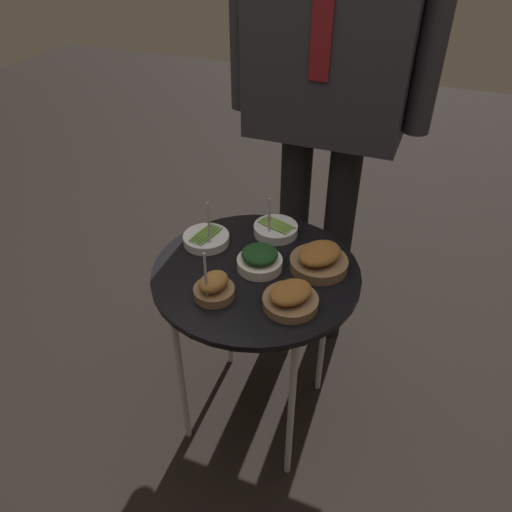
{
  "coord_description": "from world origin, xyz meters",
  "views": [
    {
      "loc": [
        0.41,
        -1.04,
        1.53
      ],
      "look_at": [
        0.0,
        0.0,
        0.69
      ],
      "focal_mm": 35.0,
      "sensor_mm": 36.0,
      "label": 1
    }
  ],
  "objects_px": {
    "bowl_roast_center": "(291,298)",
    "bowl_spinach_back_right": "(260,260)",
    "serving_cart": "(256,284)",
    "bowl_roast_far_rim": "(214,287)",
    "bowl_asparagus_back_left": "(206,238)",
    "bowl_roast_front_center": "(319,259)",
    "waiter_figure": "(330,57)",
    "bowl_asparagus_mid_right": "(276,229)"
  },
  "relations": [
    {
      "from": "serving_cart",
      "to": "bowl_asparagus_mid_right",
      "type": "distance_m",
      "value": 0.21
    },
    {
      "from": "bowl_roast_front_center",
      "to": "bowl_asparagus_back_left",
      "type": "bearing_deg",
      "value": -179.33
    },
    {
      "from": "bowl_roast_center",
      "to": "bowl_roast_far_rim",
      "type": "bearing_deg",
      "value": -169.11
    },
    {
      "from": "bowl_roast_far_rim",
      "to": "waiter_figure",
      "type": "relative_size",
      "value": 0.09
    },
    {
      "from": "bowl_roast_center",
      "to": "bowl_asparagus_back_left",
      "type": "bearing_deg",
      "value": 151.78
    },
    {
      "from": "bowl_roast_front_center",
      "to": "bowl_spinach_back_right",
      "type": "bearing_deg",
      "value": -158.68
    },
    {
      "from": "bowl_asparagus_mid_right",
      "to": "bowl_asparagus_back_left",
      "type": "relative_size",
      "value": 0.89
    },
    {
      "from": "serving_cart",
      "to": "bowl_roast_center",
      "type": "height_order",
      "value": "bowl_roast_center"
    },
    {
      "from": "bowl_spinach_back_right",
      "to": "bowl_asparagus_back_left",
      "type": "bearing_deg",
      "value": 163.84
    },
    {
      "from": "bowl_roast_front_center",
      "to": "bowl_asparagus_back_left",
      "type": "height_order",
      "value": "bowl_asparagus_back_left"
    },
    {
      "from": "serving_cart",
      "to": "bowl_asparagus_back_left",
      "type": "relative_size",
      "value": 3.97
    },
    {
      "from": "bowl_roast_far_rim",
      "to": "bowl_asparagus_mid_right",
      "type": "bearing_deg",
      "value": 81.24
    },
    {
      "from": "bowl_asparagus_mid_right",
      "to": "bowl_roast_center",
      "type": "relative_size",
      "value": 0.97
    },
    {
      "from": "bowl_roast_front_center",
      "to": "bowl_asparagus_mid_right",
      "type": "distance_m",
      "value": 0.21
    },
    {
      "from": "bowl_asparagus_mid_right",
      "to": "bowl_asparagus_back_left",
      "type": "xyz_separation_m",
      "value": [
        -0.18,
        -0.12,
        -0.0
      ]
    },
    {
      "from": "bowl_roast_far_rim",
      "to": "bowl_roast_center",
      "type": "xyz_separation_m",
      "value": [
        0.2,
        0.04,
        -0.0
      ]
    },
    {
      "from": "bowl_roast_far_rim",
      "to": "bowl_asparagus_mid_right",
      "type": "distance_m",
      "value": 0.34
    },
    {
      "from": "bowl_spinach_back_right",
      "to": "bowl_asparagus_back_left",
      "type": "distance_m",
      "value": 0.21
    },
    {
      "from": "bowl_asparagus_mid_right",
      "to": "bowl_roast_center",
      "type": "xyz_separation_m",
      "value": [
        0.15,
        -0.3,
        0.01
      ]
    },
    {
      "from": "serving_cart",
      "to": "bowl_roast_far_rim",
      "type": "distance_m",
      "value": 0.18
    },
    {
      "from": "bowl_roast_center",
      "to": "waiter_figure",
      "type": "height_order",
      "value": "waiter_figure"
    },
    {
      "from": "bowl_roast_front_center",
      "to": "waiter_figure",
      "type": "height_order",
      "value": "waiter_figure"
    },
    {
      "from": "bowl_roast_far_rim",
      "to": "bowl_roast_front_center",
      "type": "relative_size",
      "value": 0.96
    },
    {
      "from": "bowl_roast_far_rim",
      "to": "bowl_spinach_back_right",
      "type": "height_order",
      "value": "bowl_roast_far_rim"
    },
    {
      "from": "bowl_spinach_back_right",
      "to": "serving_cart",
      "type": "bearing_deg",
      "value": -113.11
    },
    {
      "from": "bowl_roast_far_rim",
      "to": "serving_cart",
      "type": "bearing_deg",
      "value": 66.38
    },
    {
      "from": "bowl_roast_far_rim",
      "to": "bowl_spinach_back_right",
      "type": "distance_m",
      "value": 0.17
    },
    {
      "from": "bowl_roast_front_center",
      "to": "bowl_roast_center",
      "type": "height_order",
      "value": "bowl_roast_front_center"
    },
    {
      "from": "waiter_figure",
      "to": "bowl_roast_center",
      "type": "bearing_deg",
      "value": -81.27
    },
    {
      "from": "serving_cart",
      "to": "bowl_asparagus_mid_right",
      "type": "xyz_separation_m",
      "value": [
        -0.01,
        0.19,
        0.07
      ]
    },
    {
      "from": "bowl_spinach_back_right",
      "to": "bowl_asparagus_back_left",
      "type": "relative_size",
      "value": 0.8
    },
    {
      "from": "bowl_roast_far_rim",
      "to": "bowl_asparagus_back_left",
      "type": "height_order",
      "value": "bowl_asparagus_back_left"
    },
    {
      "from": "bowl_roast_far_rim",
      "to": "bowl_asparagus_back_left",
      "type": "xyz_separation_m",
      "value": [
        -0.13,
        0.21,
        -0.01
      ]
    },
    {
      "from": "bowl_roast_front_center",
      "to": "bowl_asparagus_back_left",
      "type": "relative_size",
      "value": 1.03
    },
    {
      "from": "serving_cart",
      "to": "bowl_roast_front_center",
      "type": "bearing_deg",
      "value": 24.72
    },
    {
      "from": "bowl_roast_center",
      "to": "bowl_spinach_back_right",
      "type": "bearing_deg",
      "value": 137.82
    },
    {
      "from": "bowl_roast_front_center",
      "to": "waiter_figure",
      "type": "relative_size",
      "value": 0.1
    },
    {
      "from": "serving_cart",
      "to": "bowl_asparagus_mid_right",
      "type": "relative_size",
      "value": 4.45
    },
    {
      "from": "serving_cart",
      "to": "bowl_roast_far_rim",
      "type": "xyz_separation_m",
      "value": [
        -0.06,
        -0.14,
        0.08
      ]
    },
    {
      "from": "bowl_roast_far_rim",
      "to": "bowl_roast_front_center",
      "type": "height_order",
      "value": "bowl_roast_far_rim"
    },
    {
      "from": "bowl_spinach_back_right",
      "to": "bowl_asparagus_back_left",
      "type": "xyz_separation_m",
      "value": [
        -0.2,
        0.06,
        -0.01
      ]
    },
    {
      "from": "bowl_roast_center",
      "to": "waiter_figure",
      "type": "xyz_separation_m",
      "value": [
        -0.09,
        0.59,
        0.44
      ]
    }
  ]
}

